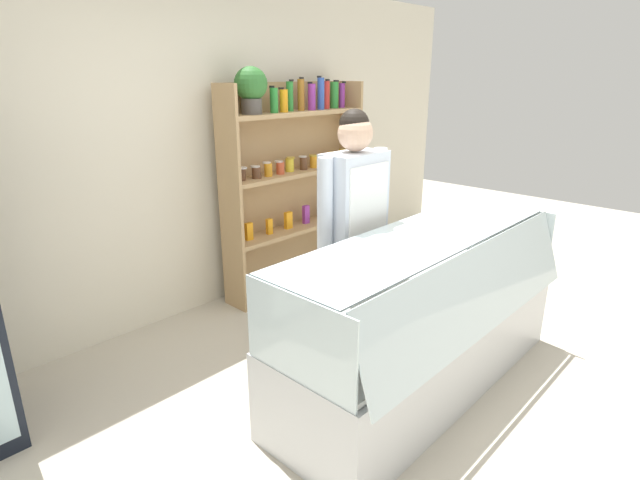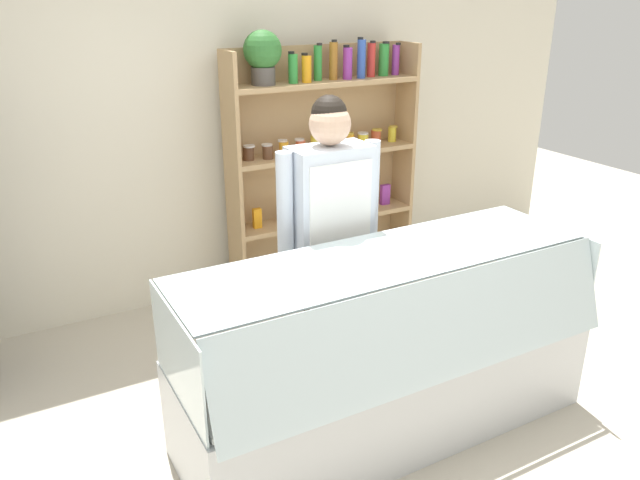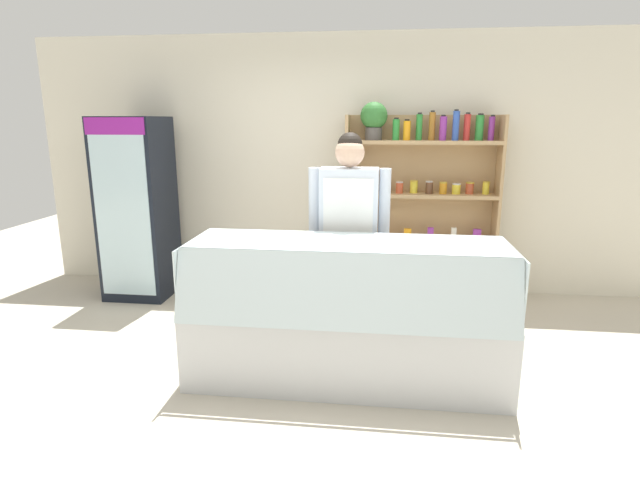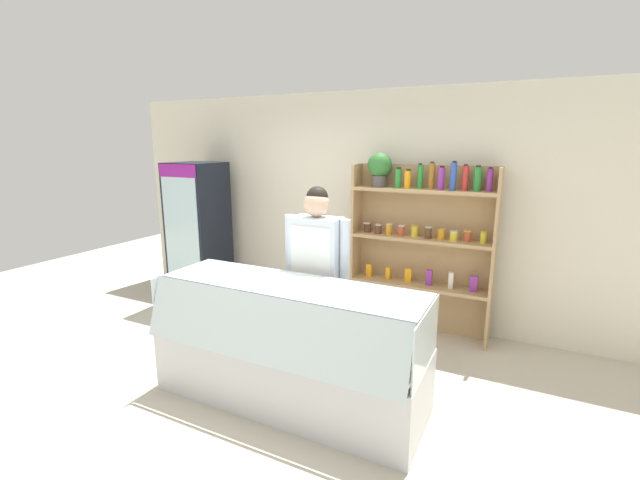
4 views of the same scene
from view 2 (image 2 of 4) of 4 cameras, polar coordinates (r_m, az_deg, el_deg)
name	(u,v)px [view 2 (image 2 of 4)]	position (r m, az deg, el deg)	size (l,w,h in m)	color
ground_plane	(356,433)	(3.57, 3.32, -17.19)	(12.00, 12.00, 0.00)	beige
back_wall	(211,121)	(4.73, -9.95, 10.63)	(6.80, 0.10, 2.70)	silver
shelving_unit	(316,146)	(4.82, -0.39, 8.63)	(1.53, 0.29, 2.00)	tan
deli_display_case	(385,378)	(3.44, 5.96, -12.47)	(2.23, 0.82, 1.01)	silver
shop_clerk	(330,220)	(3.52, 0.90, 1.80)	(0.64, 0.25, 1.74)	#4C4233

